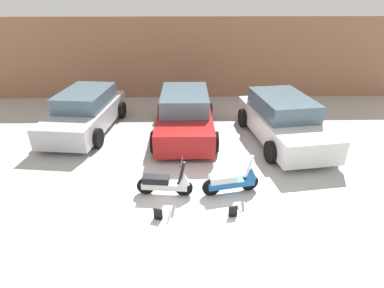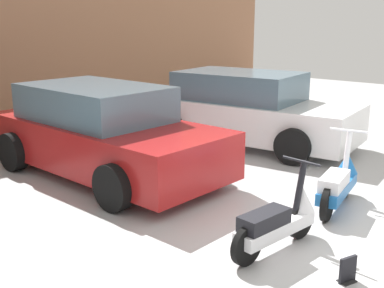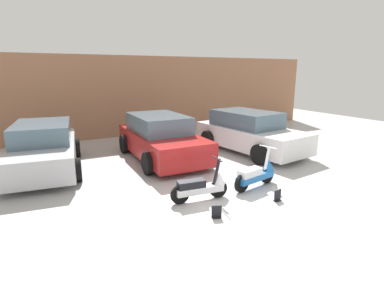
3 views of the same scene
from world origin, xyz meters
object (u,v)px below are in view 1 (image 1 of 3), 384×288
scooter_front_left (167,183)px  car_rear_left (86,112)px  placard_near_left_scooter (158,214)px  placard_near_right_scooter (233,211)px  scooter_front_right (233,180)px  car_rear_right (283,120)px  car_rear_center (185,114)px

scooter_front_left → car_rear_left: bearing=133.1°
placard_near_left_scooter → placard_near_right_scooter: bearing=1.7°
scooter_front_left → placard_near_left_scooter: (-0.16, -0.87, -0.22)m
scooter_front_left → placard_near_right_scooter: 1.70m
placard_near_left_scooter → scooter_front_left: bearing=79.7°
scooter_front_right → car_rear_right: bearing=43.9°
scooter_front_right → placard_near_left_scooter: 2.00m
scooter_front_right → car_rear_left: bearing=128.5°
scooter_front_right → car_rear_center: car_rear_center is taller
car_rear_center → placard_near_left_scooter: car_rear_center is taller
scooter_front_left → car_rear_left: size_ratio=0.32×
scooter_front_right → placard_near_left_scooter: size_ratio=5.40×
scooter_front_left → placard_near_right_scooter: scooter_front_left is taller
car_rear_left → car_rear_right: (6.66, -0.99, 0.03)m
car_rear_left → placard_near_left_scooter: size_ratio=16.21×
car_rear_left → scooter_front_left: bearing=44.0°
scooter_front_right → car_rear_left: size_ratio=0.33×
car_rear_center → car_rear_right: (3.19, -0.57, 0.00)m
placard_near_right_scooter → car_rear_left: bearing=133.3°
car_rear_center → placard_near_right_scooter: car_rear_center is taller
scooter_front_left → scooter_front_right: (1.60, 0.06, 0.02)m
placard_near_left_scooter → scooter_front_right: bearing=27.8°
scooter_front_right → placard_near_right_scooter: size_ratio=5.40×
car_rear_left → placard_near_right_scooter: 6.60m
scooter_front_right → placard_near_left_scooter: scooter_front_right is taller
scooter_front_left → placard_near_left_scooter: scooter_front_left is taller
car_rear_left → car_rear_right: car_rear_right is taller
scooter_front_right → placard_near_right_scooter: bearing=-109.4°
scooter_front_left → placard_near_right_scooter: (1.48, -0.82, -0.22)m
scooter_front_right → placard_near_left_scooter: (-1.76, -0.93, -0.24)m
scooter_front_left → car_rear_center: (0.44, 3.56, 0.35)m
scooter_front_left → scooter_front_right: bearing=7.9°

